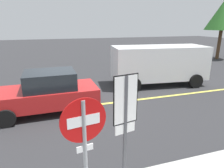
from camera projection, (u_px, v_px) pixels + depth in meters
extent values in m
plane|color=#2D2D30|center=(71.00, 108.00, 8.43)|extent=(80.00, 80.00, 0.00)
cube|color=#E0D14C|center=(137.00, 100.00, 9.29)|extent=(28.00, 0.16, 0.01)
cylinder|color=gray|center=(86.00, 164.00, 3.36)|extent=(0.07, 0.07, 2.30)
cylinder|color=red|center=(84.00, 121.00, 3.13)|extent=(0.75, 0.13, 0.76)
cube|color=white|center=(84.00, 121.00, 3.13)|extent=(0.53, 0.11, 0.18)
cube|color=white|center=(85.00, 148.00, 3.27)|extent=(0.28, 0.07, 0.11)
cube|color=#4C4C51|center=(125.00, 136.00, 4.03)|extent=(0.06, 0.06, 2.50)
cube|color=white|center=(126.00, 100.00, 3.80)|extent=(0.49, 0.12, 0.95)
cube|color=black|center=(126.00, 100.00, 3.80)|extent=(0.53, 0.12, 0.99)
cube|color=white|center=(125.00, 128.00, 3.98)|extent=(0.45, 0.11, 0.20)
cube|color=white|center=(159.00, 62.00, 11.31)|extent=(5.39, 2.56, 1.82)
cube|color=black|center=(123.00, 57.00, 10.81)|extent=(0.36, 1.85, 0.80)
cylinder|color=black|center=(134.00, 85.00, 10.31)|extent=(0.78, 0.34, 0.76)
cylinder|color=black|center=(124.00, 75.00, 12.19)|extent=(0.78, 0.34, 0.76)
cylinder|color=black|center=(196.00, 81.00, 10.97)|extent=(0.78, 0.34, 0.76)
cylinder|color=black|center=(177.00, 73.00, 12.84)|extent=(0.78, 0.34, 0.76)
cube|color=red|center=(46.00, 96.00, 7.90)|extent=(4.00, 1.82, 0.66)
cube|color=black|center=(50.00, 80.00, 7.77)|extent=(1.93, 1.57, 0.66)
cylinder|color=black|center=(6.00, 118.00, 6.80)|extent=(0.64, 0.23, 0.64)
cylinder|color=black|center=(13.00, 100.00, 8.38)|extent=(0.64, 0.23, 0.64)
cylinder|color=black|center=(85.00, 108.00, 7.61)|extent=(0.64, 0.23, 0.64)
cylinder|color=black|center=(77.00, 93.00, 9.20)|extent=(0.64, 0.23, 0.64)
cylinder|color=#513823|center=(219.00, 45.00, 19.66)|extent=(0.32, 0.32, 2.80)
cone|color=#286023|center=(224.00, 14.00, 18.84)|extent=(3.17, 3.17, 2.82)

